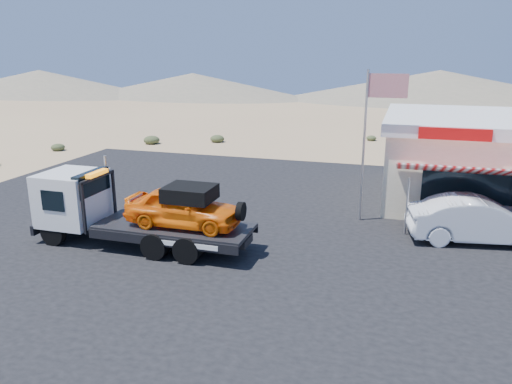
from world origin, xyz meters
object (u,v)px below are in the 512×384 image
tow_truck (137,208)px  jerky_store (503,159)px  white_sedan (478,220)px  flagpole (371,129)px

tow_truck → jerky_store: 16.16m
tow_truck → jerky_store: jerky_store is taller
tow_truck → jerky_store: (13.06, 9.51, 0.60)m
jerky_store → white_sedan: bearing=-105.0°
tow_truck → white_sedan: bearing=18.5°
white_sedan → flagpole: flagpole is taller
white_sedan → flagpole: (-4.06, 1.17, 2.94)m
jerky_store → flagpole: flagpole is taller
white_sedan → tow_truck: bearing=98.7°
white_sedan → jerky_store: 5.96m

